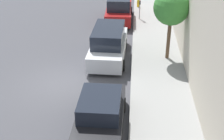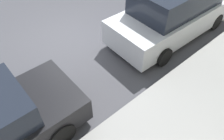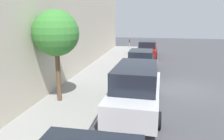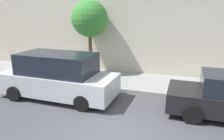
{
  "view_description": "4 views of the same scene",
  "coord_description": "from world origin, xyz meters",
  "views": [
    {
      "loc": [
        3.56,
        -13.46,
        8.09
      ],
      "look_at": [
        2.57,
        -0.22,
        1.0
      ],
      "focal_mm": 50.0,
      "sensor_mm": 36.0,
      "label": 1
    },
    {
      "loc": [
        5.8,
        -2.92,
        4.86
      ],
      "look_at": [
        2.92,
        -0.41,
        1.0
      ],
      "focal_mm": 35.0,
      "sensor_mm": 36.0,
      "label": 2
    },
    {
      "loc": [
        1.45,
        11.79,
        3.81
      ],
      "look_at": [
        3.66,
        0.47,
        1.0
      ],
      "focal_mm": 35.0,
      "sensor_mm": 36.0,
      "label": 3
    },
    {
      "loc": [
        -5.44,
        -1.71,
        3.58
      ],
      "look_at": [
        3.53,
        1.23,
        1.0
      ],
      "focal_mm": 35.0,
      "sensor_mm": 36.0,
      "label": 4
    }
  ],
  "objects": [
    {
      "name": "sidewalk",
      "position": [
        4.95,
        0.0,
        0.07
      ],
      "size": [
        2.9,
        32.0,
        0.15
      ],
      "color": "gray",
      "rests_on": "ground_plane"
    },
    {
      "name": "ground_plane",
      "position": [
        0.0,
        0.0,
        0.0
      ],
      "size": [
        60.0,
        60.0,
        0.0
      ],
      "primitive_type": "plane",
      "color": "#424247"
    },
    {
      "name": "parked_minivan_third",
      "position": [
        2.12,
        3.15,
        0.92
      ],
      "size": [
        2.03,
        4.95,
        1.9
      ],
      "color": "#B7BABF",
      "rests_on": "ground_plane"
    }
  ]
}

